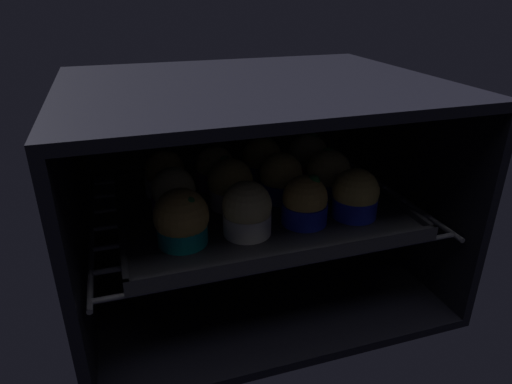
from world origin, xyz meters
TOP-DOWN VIEW (x-y plane):
  - oven_cavity at (0.00, 26.25)cm, footprint 59.00×47.00cm
  - oven_rack at (0.00, 22.00)cm, footprint 54.80×42.00cm
  - baking_tray at (0.00, 20.25)cm, footprint 45.69×36.43cm
  - muffin_row0_col0 at (-14.03, 10.91)cm, footprint 7.91×7.91cm
  - muffin_row0_col1 at (-4.43, 10.75)cm, footprint 7.35×7.35cm
  - muffin_row0_col2 at (5.05, 11.31)cm, footprint 7.20×7.20cm
  - muffin_row0_col3 at (13.56, 10.95)cm, footprint 7.44×7.44cm
  - muffin_row1_col0 at (-13.81, 20.05)cm, footprint 7.20×7.20cm
  - muffin_row1_col1 at (-4.34, 20.61)cm, footprint 7.53×7.53cm
  - muffin_row1_col2 at (4.59, 20.57)cm, footprint 7.32×7.32cm
  - muffin_row1_col3 at (13.52, 20.45)cm, footprint 7.83×7.83cm
  - muffin_row2_col0 at (-14.04, 29.14)cm, footprint 7.20×7.20cm
  - muffin_row2_col1 at (-4.95, 29.42)cm, footprint 7.20×7.20cm
  - muffin_row2_col2 at (4.30, 29.90)cm, footprint 7.36×7.36cm
  - muffin_row2_col3 at (13.62, 29.65)cm, footprint 7.68×7.68cm

SIDE VIEW (x-z plane):
  - oven_rack at x=0.00cm, z-range 13.20..14.00cm
  - baking_tray at x=0.00cm, z-range 13.57..15.77cm
  - oven_cavity at x=0.00cm, z-range -1.50..35.50cm
  - muffin_row2_col1 at x=-4.95cm, z-range 14.74..22.27cm
  - muffin_row0_col2 at x=5.05cm, z-range 14.61..22.65cm
  - muffin_row2_col0 at x=-14.04cm, z-range 14.74..22.62cm
  - muffin_row1_col3 at x=13.52cm, z-range 14.59..22.77cm
  - muffin_row0_col3 at x=13.56cm, z-range 14.73..22.70cm
  - muffin_row2_col3 at x=13.62cm, z-range 14.58..22.95cm
  - muffin_row1_col0 at x=-13.81cm, z-range 14.76..22.80cm
  - muffin_row0_col1 at x=-4.43cm, z-range 14.77..23.02cm
  - muffin_row0_col0 at x=-14.03cm, z-range 14.75..23.06cm
  - muffin_row1_col1 at x=-4.34cm, z-range 14.70..23.12cm
  - muffin_row2_col2 at x=4.30cm, z-range 14.84..23.07cm
  - muffin_row1_col2 at x=4.59cm, z-range 14.85..23.22cm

